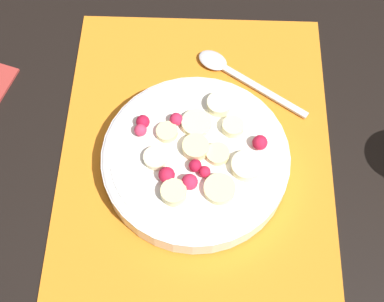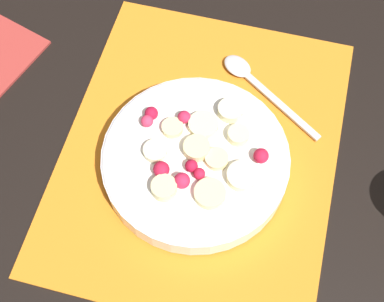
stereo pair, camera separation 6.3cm
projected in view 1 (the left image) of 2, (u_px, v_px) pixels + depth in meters
name	position (u px, v px, depth m)	size (l,w,h in m)	color
ground_plane	(196.00, 149.00, 0.69)	(3.00, 3.00, 0.00)	black
placemat	(196.00, 148.00, 0.68)	(0.43, 0.34, 0.01)	orange
fruit_bowl	(193.00, 158.00, 0.65)	(0.23, 0.23, 0.05)	white
spoon	(229.00, 70.00, 0.73)	(0.11, 0.15, 0.01)	silver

